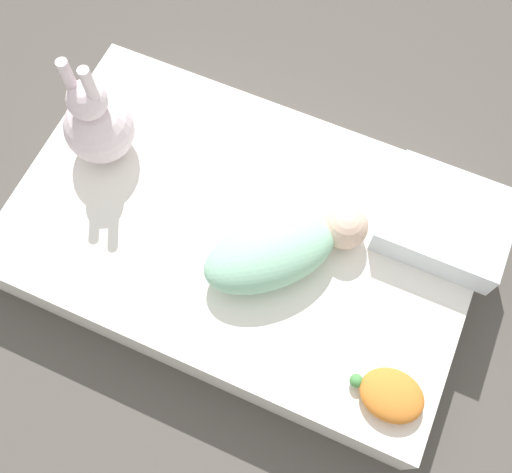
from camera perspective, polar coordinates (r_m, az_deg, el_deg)
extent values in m
plane|color=#514C47|center=(1.95, -1.13, -1.34)|extent=(12.00, 12.00, 0.00)
cube|color=white|center=(1.85, -1.19, -0.17)|extent=(1.35, 0.86, 0.21)
ellipsoid|color=#99D6B2|center=(1.64, 1.34, -1.60)|extent=(0.41, 0.41, 0.14)
sphere|color=beige|center=(1.70, 8.47, 0.98)|extent=(0.13, 0.13, 0.13)
cube|color=white|center=(1.79, 17.62, 1.39)|extent=(0.35, 0.29, 0.10)
sphere|color=silver|center=(1.85, -14.69, 9.92)|extent=(0.21, 0.21, 0.21)
sphere|color=silver|center=(1.73, -15.81, 12.40)|extent=(0.11, 0.11, 0.11)
cylinder|color=silver|center=(1.65, -15.67, 13.85)|extent=(0.03, 0.03, 0.11)
cylinder|color=silver|center=(1.68, -17.52, 14.41)|extent=(0.03, 0.03, 0.11)
ellipsoid|color=orange|center=(1.63, 12.81, -14.54)|extent=(0.17, 0.14, 0.06)
sphere|color=#4C934C|center=(1.62, 9.54, -13.38)|extent=(0.04, 0.04, 0.04)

